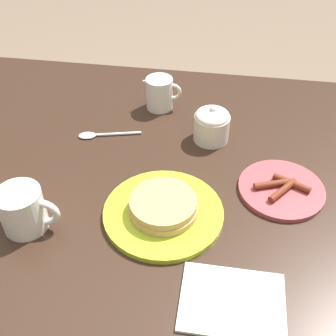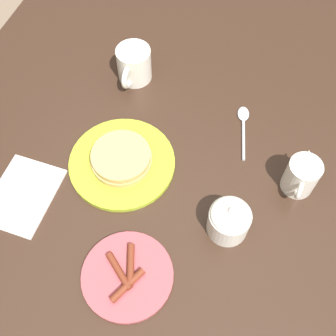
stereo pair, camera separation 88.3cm
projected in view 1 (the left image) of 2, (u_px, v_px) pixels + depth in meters
dining_table at (141, 224)px, 0.93m from camera, size 1.60×1.06×0.73m
pancake_plate at (163, 210)px, 0.81m from camera, size 0.23×0.23×0.04m
side_plate_bacon at (281, 189)px, 0.87m from camera, size 0.18×0.18×0.02m
coffee_mug at (24, 210)px, 0.77m from camera, size 0.11×0.08×0.09m
creamer_pitcher at (159, 93)px, 1.08m from camera, size 0.11×0.07×0.09m
sugar_bowl at (212, 124)px, 0.98m from camera, size 0.08×0.08×0.09m
napkin at (232, 302)px, 0.68m from camera, size 0.17×0.13×0.01m
spoon at (98, 135)px, 1.01m from camera, size 0.15×0.05×0.01m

